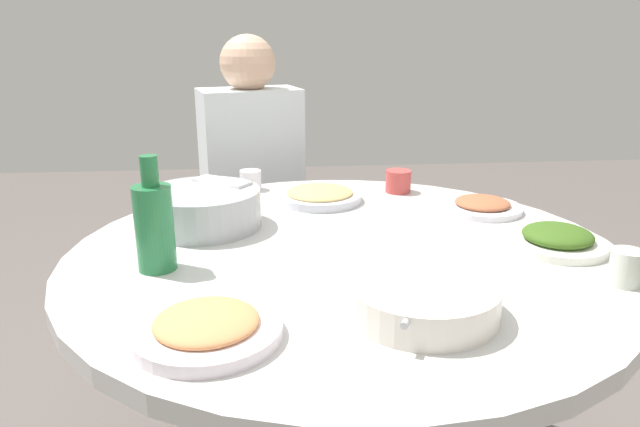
{
  "coord_description": "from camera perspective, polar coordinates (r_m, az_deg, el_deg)",
  "views": [
    {
      "loc": [
        -0.17,
        -1.19,
        1.21
      ],
      "look_at": [
        -0.06,
        -0.04,
        0.84
      ],
      "focal_mm": 32.48,
      "sensor_mm": 36.0,
      "label": 1
    }
  ],
  "objects": [
    {
      "name": "rice_bowl",
      "position": [
        1.44,
        -11.47,
        0.57
      ],
      "size": [
        0.28,
        0.28,
        0.1
      ],
      "color": "#B2B5BA",
      "rests_on": "round_dining_table"
    },
    {
      "name": "round_dining_table",
      "position": [
        1.34,
        2.44,
        -8.79
      ],
      "size": [
        1.22,
        1.22,
        0.75
      ],
      "color": "#99999E",
      "rests_on": "ground"
    },
    {
      "name": "tea_cup_side",
      "position": [
        1.24,
        27.94,
        -4.73
      ],
      "size": [
        0.06,
        0.06,
        0.07
      ],
      "primitive_type": "cylinder",
      "color": "silver",
      "rests_on": "round_dining_table"
    },
    {
      "name": "stool_for_diner_left",
      "position": [
        2.26,
        -6.28,
        -8.44
      ],
      "size": [
        0.33,
        0.33,
        0.44
      ],
      "primitive_type": "cylinder",
      "color": "brown",
      "rests_on": "ground"
    },
    {
      "name": "dish_shrimp",
      "position": [
        0.94,
        -11.1,
        -10.91
      ],
      "size": [
        0.24,
        0.24,
        0.04
      ],
      "color": "white",
      "rests_on": "round_dining_table"
    },
    {
      "name": "dish_tofu_braise",
      "position": [
        1.61,
        15.7,
        0.76
      ],
      "size": [
        0.21,
        0.21,
        0.04
      ],
      "color": "white",
      "rests_on": "round_dining_table"
    },
    {
      "name": "diner_left",
      "position": [
        2.08,
        -6.77,
        4.93
      ],
      "size": [
        0.4,
        0.41,
        0.76
      ],
      "color": "#2D333D",
      "rests_on": "stool_for_diner_left"
    },
    {
      "name": "tea_cup_near",
      "position": [
        1.76,
        -6.85,
        3.28
      ],
      "size": [
        0.06,
        0.06,
        0.06
      ],
      "primitive_type": "cylinder",
      "color": "white",
      "rests_on": "round_dining_table"
    },
    {
      "name": "green_bottle",
      "position": [
        1.19,
        -16.01,
        -1.07
      ],
      "size": [
        0.08,
        0.08,
        0.23
      ],
      "color": "#277944",
      "rests_on": "round_dining_table"
    },
    {
      "name": "tea_cup_far",
      "position": [
        1.74,
        7.72,
        3.17
      ],
      "size": [
        0.07,
        0.07,
        0.07
      ],
      "primitive_type": "cylinder",
      "color": "#C84543",
      "rests_on": "round_dining_table"
    },
    {
      "name": "dish_greens",
      "position": [
        1.39,
        22.33,
        -2.36
      ],
      "size": [
        0.22,
        0.22,
        0.05
      ],
      "color": "white",
      "rests_on": "round_dining_table"
    },
    {
      "name": "dish_noodles",
      "position": [
        1.63,
        -0.01,
        1.82
      ],
      "size": [
        0.24,
        0.24,
        0.04
      ],
      "color": "silver",
      "rests_on": "round_dining_table"
    },
    {
      "name": "soup_bowl",
      "position": [
        1.01,
        10.04,
        -8.33
      ],
      "size": [
        0.26,
        0.26,
        0.06
      ],
      "color": "white",
      "rests_on": "round_dining_table"
    }
  ]
}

